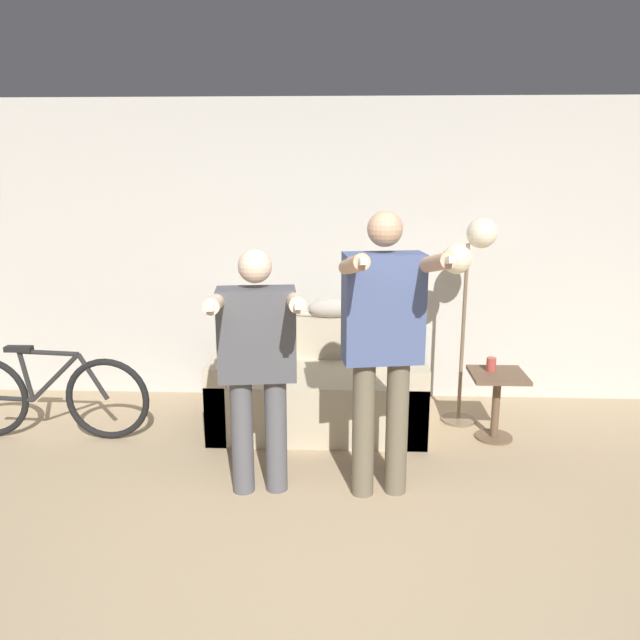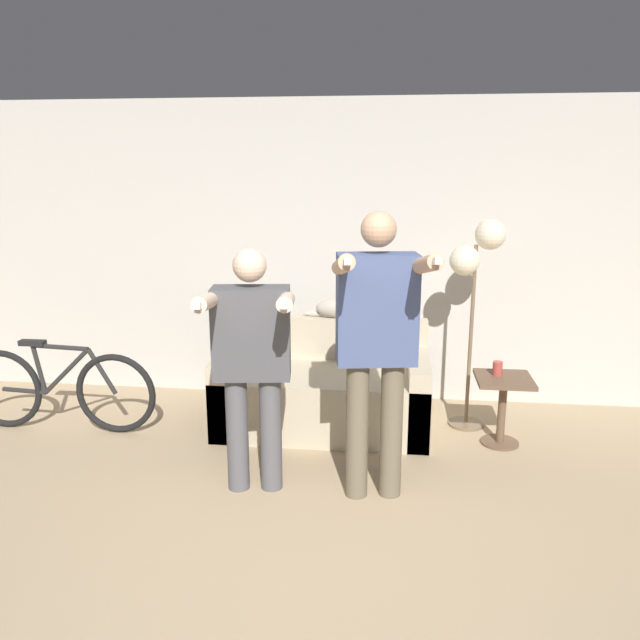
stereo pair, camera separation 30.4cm
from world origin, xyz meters
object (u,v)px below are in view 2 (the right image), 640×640
(person_right, at_px, (377,337))
(cat, at_px, (339,308))
(person_left, at_px, (252,355))
(side_table, at_px, (503,397))
(bicycle, at_px, (59,389))
(cup, at_px, (498,368))
(couch, at_px, (323,392))
(floor_lamp, at_px, (476,262))

(person_right, relative_size, cat, 3.55)
(person_left, height_order, side_table, person_left)
(bicycle, bearing_deg, person_right, -16.74)
(cup, height_order, bicycle, bicycle)
(couch, relative_size, cup, 15.73)
(side_table, bearing_deg, cat, 157.53)
(bicycle, bearing_deg, cat, 16.95)
(person_left, height_order, cat, person_left)
(person_right, height_order, side_table, person_right)
(cat, xyz_separation_m, side_table, (1.27, -0.52, -0.53))
(cat, bearing_deg, side_table, -22.47)
(person_left, distance_m, person_right, 0.78)
(floor_lamp, xyz_separation_m, side_table, (0.21, -0.32, -0.96))
(couch, xyz_separation_m, floor_lamp, (1.16, 0.13, 1.05))
(person_left, distance_m, floor_lamp, 1.96)
(floor_lamp, relative_size, cup, 15.84)
(side_table, bearing_deg, person_right, -136.47)
(bicycle, bearing_deg, cup, 3.07)
(person_left, bearing_deg, couch, 65.59)
(person_left, relative_size, bicycle, 0.99)
(person_right, bearing_deg, couch, 102.90)
(cup, relative_size, bicycle, 0.07)
(floor_lamp, bearing_deg, person_left, -140.85)
(person_left, distance_m, side_table, 1.98)
(side_table, bearing_deg, floor_lamp, 122.62)
(couch, bearing_deg, cup, -6.16)
(couch, bearing_deg, cat, 74.14)
(cup, bearing_deg, bicycle, -176.93)
(person_right, distance_m, cup, 1.37)
(side_table, height_order, cup, cup)
(floor_lamp, bearing_deg, cat, 169.31)
(side_table, relative_size, bicycle, 0.33)
(person_right, distance_m, cat, 1.45)
(floor_lamp, xyz_separation_m, bicycle, (-3.21, -0.46, -0.99))
(person_right, xyz_separation_m, cup, (0.88, 0.93, -0.47))
(person_left, relative_size, cup, 14.95)
(floor_lamp, distance_m, cup, 0.82)
(cat, distance_m, cup, 1.35)
(person_left, xyz_separation_m, cat, (0.42, 1.41, -0.01))
(cat, xyz_separation_m, floor_lamp, (1.06, -0.20, 0.43))
(cat, distance_m, side_table, 1.47)
(cat, height_order, floor_lamp, floor_lamp)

